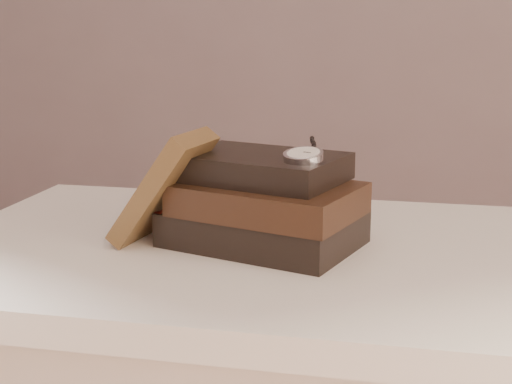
# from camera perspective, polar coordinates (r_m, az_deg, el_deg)

# --- Properties ---
(table) EXTENTS (1.00, 0.60, 0.75)m
(table) POSITION_cam_1_polar(r_m,az_deg,el_deg) (1.06, 2.38, -8.95)
(table) COLOR white
(table) RESTS_ON ground
(book_stack) EXTENTS (0.29, 0.25, 0.13)m
(book_stack) POSITION_cam_1_polar(r_m,az_deg,el_deg) (1.02, 0.62, -0.89)
(book_stack) COLOR black
(book_stack) RESTS_ON table
(journal) EXTENTS (0.14, 0.13, 0.16)m
(journal) POSITION_cam_1_polar(r_m,az_deg,el_deg) (1.03, -7.19, 0.37)
(journal) COLOR #432F1A
(journal) RESTS_ON table
(pocket_watch) EXTENTS (0.07, 0.16, 0.02)m
(pocket_watch) POSITION_cam_1_polar(r_m,az_deg,el_deg) (0.96, 3.75, 2.91)
(pocket_watch) COLOR silver
(pocket_watch) RESTS_ON book_stack
(eyeglasses) EXTENTS (0.14, 0.15, 0.05)m
(eyeglasses) POSITION_cam_1_polar(r_m,az_deg,el_deg) (1.13, -1.32, 1.20)
(eyeglasses) COLOR silver
(eyeglasses) RESTS_ON book_stack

